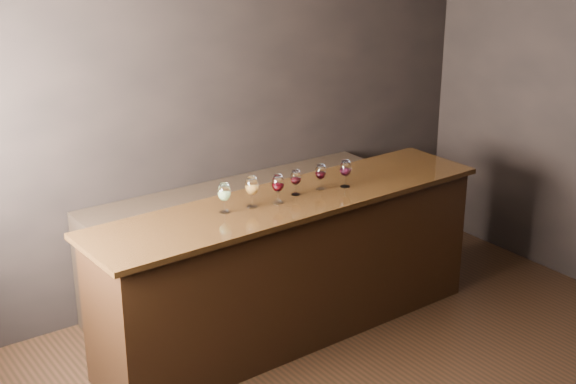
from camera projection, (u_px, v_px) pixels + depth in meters
room_shell at (374, 141)px, 4.49m from camera, size 5.02×4.52×2.81m
bar_counter at (292, 269)px, 5.89m from camera, size 3.02×0.75×1.05m
bar_top at (292, 200)px, 5.70m from camera, size 3.12×0.82×0.04m
back_bar_shelf at (235, 239)px, 6.55m from camera, size 2.60×0.40×0.94m
glass_white at (224, 193)px, 5.38m from camera, size 0.09×0.09×0.21m
glass_amber at (252, 187)px, 5.47m from camera, size 0.09×0.09×0.22m
glass_red_a at (278, 184)px, 5.55m from camera, size 0.09×0.09×0.21m
glass_red_b at (296, 178)px, 5.71m from camera, size 0.08×0.08×0.18m
glass_red_c at (321, 173)px, 5.82m from camera, size 0.08×0.08×0.19m
glass_red_d at (346, 169)px, 5.86m from camera, size 0.09×0.09×0.20m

